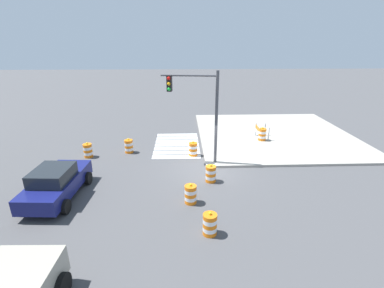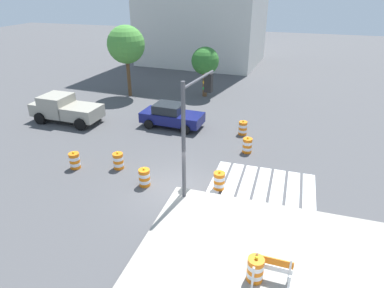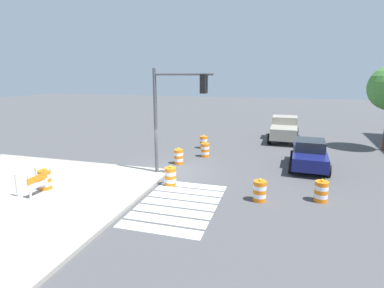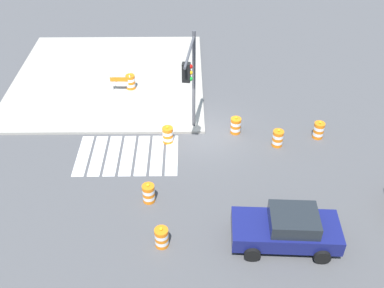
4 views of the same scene
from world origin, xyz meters
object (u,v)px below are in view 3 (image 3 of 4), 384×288
object	(u,v)px
traffic_barrel_crosswalk_end	(170,176)
traffic_barrel_median_far	(204,142)
traffic_barrel_on_sidewalk	(45,180)
construction_barricade	(37,181)
traffic_barrel_median_near	(179,157)
sports_car	(309,154)
pickup_truck	(284,128)
traffic_barrel_lane_center	(260,191)
traffic_light_pole	(175,103)
traffic_barrel_near_corner	(321,191)
traffic_barrel_far_curb	(205,150)

from	to	relation	value
traffic_barrel_crosswalk_end	traffic_barrel_median_far	bearing A→B (deg)	-177.66
traffic_barrel_on_sidewalk	construction_barricade	world-z (taller)	traffic_barrel_on_sidewalk
traffic_barrel_median_near	construction_barricade	distance (m)	7.94
sports_car	pickup_truck	xyz separation A→B (m)	(-7.76, -1.37, 0.16)
traffic_barrel_crosswalk_end	construction_barricade	size ratio (longest dim) A/B	0.78
traffic_barrel_lane_center	traffic_light_pole	distance (m)	6.00
traffic_barrel_near_corner	traffic_barrel_median_far	world-z (taller)	same
pickup_truck	traffic_barrel_median_far	xyz separation A→B (m)	(4.77, -5.73, -0.52)
traffic_barrel_near_corner	traffic_barrel_on_sidewalk	xyz separation A→B (m)	(2.41, -12.13, 0.15)
pickup_truck	traffic_barrel_far_curb	distance (m)	8.69
traffic_barrel_near_corner	construction_barricade	xyz separation A→B (m)	(2.95, -12.07, 0.27)
construction_barricade	traffic_light_pole	world-z (taller)	traffic_light_pole
traffic_barrel_far_curb	traffic_barrel_on_sidewalk	bearing A→B (deg)	-34.58
construction_barricade	traffic_barrel_median_near	bearing A→B (deg)	146.34
sports_car	traffic_barrel_lane_center	xyz separation A→B (m)	(5.71, -2.43, -0.36)
sports_car	traffic_barrel_far_curb	xyz separation A→B (m)	(-0.71, -6.42, -0.36)
traffic_barrel_on_sidewalk	pickup_truck	bearing A→B (deg)	144.95
pickup_truck	traffic_barrel_median_near	world-z (taller)	pickup_truck
sports_car	traffic_barrel_near_corner	world-z (taller)	sports_car
pickup_truck	traffic_barrel_on_sidewalk	bearing A→B (deg)	-35.05
traffic_light_pole	pickup_truck	bearing A→B (deg)	154.21
construction_barricade	traffic_barrel_far_curb	bearing A→B (deg)	147.39
pickup_truck	traffic_light_pole	bearing A→B (deg)	-25.79
traffic_barrel_near_corner	traffic_light_pole	world-z (taller)	traffic_light_pole
traffic_barrel_crosswalk_end	traffic_barrel_far_curb	distance (m)	5.71
traffic_barrel_near_corner	traffic_light_pole	bearing A→B (deg)	-100.16
traffic_barrel_median_far	construction_barricade	world-z (taller)	construction_barricade
traffic_barrel_far_curb	traffic_light_pole	size ratio (longest dim) A/B	0.19
traffic_light_pole	traffic_barrel_on_sidewalk	bearing A→B (deg)	-54.19
traffic_barrel_far_curb	construction_barricade	world-z (taller)	construction_barricade
pickup_truck	traffic_barrel_far_curb	size ratio (longest dim) A/B	5.10
traffic_barrel_median_far	pickup_truck	bearing A→B (deg)	129.80
sports_car	traffic_barrel_lane_center	bearing A→B (deg)	-23.08
traffic_barrel_near_corner	traffic_barrel_median_far	bearing A→B (deg)	-138.09
sports_car	construction_barricade	distance (m)	14.39
sports_car	traffic_light_pole	bearing A→B (deg)	-61.53
sports_car	traffic_light_pole	world-z (taller)	traffic_light_pole
traffic_barrel_crosswalk_end	traffic_barrel_lane_center	size ratio (longest dim) A/B	1.00
sports_car	traffic_barrel_median_near	size ratio (longest dim) A/B	4.31
traffic_barrel_far_curb	construction_barricade	xyz separation A→B (m)	(8.68, -5.56, 0.27)
pickup_truck	traffic_barrel_median_far	distance (m)	7.47
sports_car	traffic_light_pole	distance (m)	8.48
traffic_light_pole	traffic_barrel_median_far	bearing A→B (deg)	-178.66
traffic_barrel_median_near	traffic_barrel_on_sidewalk	distance (m)	7.53
traffic_barrel_median_far	traffic_barrel_crosswalk_end	bearing A→B (deg)	2.34
traffic_barrel_median_far	traffic_light_pole	distance (m)	7.59
traffic_barrel_median_far	traffic_barrel_on_sidewalk	bearing A→B (deg)	-25.32
traffic_barrel_median_far	traffic_light_pole	world-z (taller)	traffic_light_pole
pickup_truck	traffic_barrel_lane_center	size ratio (longest dim) A/B	5.10
traffic_barrel_median_far	traffic_barrel_far_curb	world-z (taller)	same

